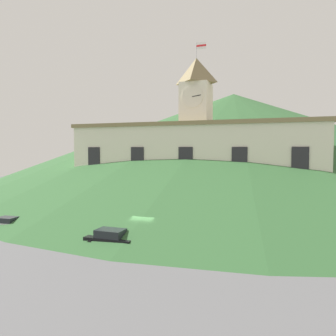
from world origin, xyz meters
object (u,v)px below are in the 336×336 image
(car_red_sedan, at_px, (60,226))
(pedestrian, at_px, (159,216))
(car_blue_van, at_px, (56,211))
(car_black_suv, at_px, (111,239))
(street_lamp_far_left, at_px, (230,195))
(car_silver_hatch, at_px, (7,224))
(car_yellow_coupe, at_px, (249,238))
(street_lamp_right, at_px, (138,189))

(car_red_sedan, bearing_deg, pedestrian, -138.14)
(car_blue_van, xyz_separation_m, car_red_sedan, (5.53, -5.99, -0.29))
(car_black_suv, distance_m, car_red_sedan, 9.26)
(car_red_sedan, bearing_deg, street_lamp_far_left, -141.34)
(street_lamp_far_left, relative_size, car_blue_van, 0.88)
(car_black_suv, bearing_deg, car_silver_hatch, -8.19)
(car_yellow_coupe, height_order, car_silver_hatch, car_silver_hatch)
(car_blue_van, relative_size, car_red_sedan, 1.16)
(car_yellow_coupe, bearing_deg, car_black_suv, 21.87)
(car_red_sedan, xyz_separation_m, pedestrian, (9.19, 7.77, 0.35))
(street_lamp_right, bearing_deg, street_lamp_far_left, 0.00)
(pedestrian, bearing_deg, car_black_suv, 96.61)
(street_lamp_right, distance_m, pedestrian, 8.00)
(street_lamp_right, distance_m, street_lamp_far_left, 13.55)
(car_silver_hatch, bearing_deg, street_lamp_right, -129.18)
(street_lamp_far_left, distance_m, car_red_sedan, 21.86)
(street_lamp_far_left, xyz_separation_m, pedestrian, (-8.13, -5.29, -2.34))
(car_silver_hatch, height_order, car_red_sedan, car_silver_hatch)
(car_yellow_coupe, relative_size, pedestrian, 2.30)
(street_lamp_far_left, height_order, car_black_suv, street_lamp_far_left)
(car_blue_van, bearing_deg, car_silver_hatch, 84.24)
(street_lamp_far_left, height_order, car_red_sedan, street_lamp_far_left)
(street_lamp_far_left, bearing_deg, car_black_suv, -117.88)
(street_lamp_far_left, bearing_deg, car_red_sedan, -142.97)
(street_lamp_right, height_order, car_blue_van, street_lamp_right)
(street_lamp_right, relative_size, pedestrian, 2.63)
(street_lamp_right, bearing_deg, car_silver_hatch, -125.50)
(car_silver_hatch, distance_m, pedestrian, 18.18)
(car_black_suv, relative_size, car_yellow_coupe, 1.14)
(street_lamp_far_left, bearing_deg, pedestrian, -146.94)
(pedestrian, bearing_deg, street_lamp_far_left, -137.27)
(car_blue_van, height_order, car_silver_hatch, car_blue_van)
(street_lamp_right, xyz_separation_m, car_black_suv, (4.82, -16.50, -2.76))
(car_black_suv, relative_size, pedestrian, 2.62)
(car_blue_van, bearing_deg, car_black_suv, 148.17)
(car_yellow_coupe, distance_m, car_silver_hatch, 27.83)
(car_yellow_coupe, relative_size, car_silver_hatch, 1.08)
(car_blue_van, xyz_separation_m, car_silver_hatch, (-0.99, -7.36, -0.27))
(car_blue_van, xyz_separation_m, car_yellow_coupe, (26.57, -3.51, -0.34))
(street_lamp_right, relative_size, street_lamp_far_left, 1.08)
(street_lamp_right, height_order, car_red_sedan, street_lamp_right)
(car_yellow_coupe, bearing_deg, street_lamp_right, -35.05)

